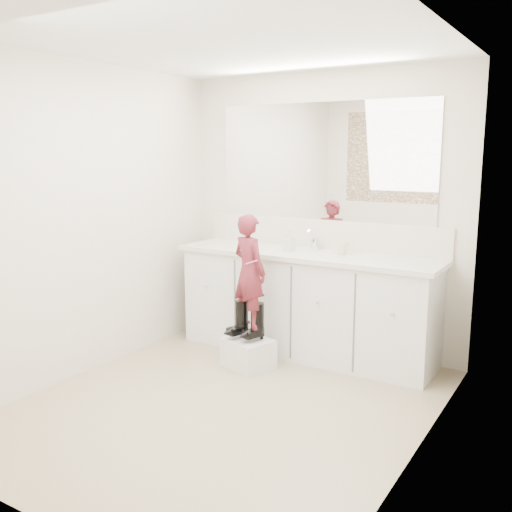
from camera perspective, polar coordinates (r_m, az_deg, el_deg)
The scene contains 19 objects.
floor at distance 4.08m, azimuth -3.05°, elevation -14.64°, with size 3.00×3.00×0.00m, color #856D57.
ceiling at distance 3.76m, azimuth -3.43°, elevation 20.72°, with size 3.00×3.00×0.00m, color white.
wall_back at distance 5.03m, azimuth 6.58°, elevation 4.33°, with size 2.60×2.60×0.00m, color beige.
wall_front at distance 2.66m, azimuth -21.96°, elevation -1.74°, with size 2.60×2.60×0.00m, color beige.
wall_left at distance 4.60m, azimuth -16.70°, elevation 3.39°, with size 3.00×3.00×0.00m, color beige.
wall_right at distance 3.19m, azimuth 16.37°, elevation 0.48°, with size 3.00×3.00×0.00m, color beige.
vanity_cabinet at distance 4.93m, azimuth 5.03°, elevation -4.94°, with size 2.20×0.55×0.85m, color silver.
countertop at distance 4.82m, azimuth 5.03°, elevation 0.13°, with size 2.28×0.58×0.04m, color beige.
backsplash at distance 5.04m, azimuth 6.46°, elevation 2.22°, with size 2.28×0.03×0.25m, color beige.
mirror at distance 4.99m, azimuth 6.62°, elevation 9.35°, with size 2.00×0.02×1.00m, color white.
dot_panel at distance 2.62m, azimuth -22.46°, elevation 7.98°, with size 2.00×0.01×1.20m, color #472819.
faucet at distance 4.95m, azimuth 5.90°, elevation 1.21°, with size 0.08×0.08×0.10m, color silver.
cup at distance 4.76m, azimuth 8.57°, elevation 0.82°, with size 0.11×0.11×0.11m, color beige.
soap_bottle at distance 4.87m, azimuth 3.34°, elevation 1.59°, with size 0.08×0.08×0.18m, color beige.
step_stool at distance 4.68m, azimuth -0.78°, elevation -9.68°, with size 0.37×0.31×0.23m, color silver.
boot_left at distance 4.65m, azimuth -1.44°, elevation -6.30°, with size 0.11×0.20×0.31m, color black, non-canonical shape.
boot_right at distance 4.58m, azimuth 0.14°, elevation -6.59°, with size 0.11×0.20×0.31m, color black, non-canonical shape.
toddler at distance 4.52m, azimuth -0.67°, elevation -1.55°, with size 0.33×0.22×0.91m, color #9D3039.
toothbrush at distance 4.39m, azimuth -0.46°, elevation -0.63°, with size 0.01×0.01×0.14m, color pink.
Camera 1 is at (2.11, -3.04, 1.72)m, focal length 40.00 mm.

